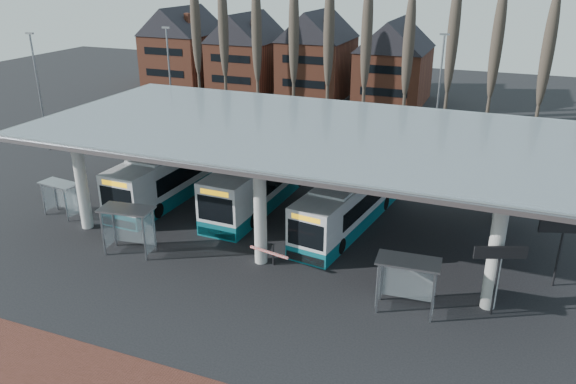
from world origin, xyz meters
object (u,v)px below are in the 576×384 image
at_px(shelter_1, 129,220).
at_px(shelter_2, 408,273).
at_px(bus_1, 263,179).
at_px(shelter_0, 61,191).
at_px(bus_2, 350,202).
at_px(bus_0, 176,171).

height_order(shelter_1, shelter_2, shelter_1).
xyz_separation_m(bus_1, shelter_0, (-11.30, -6.98, 0.01)).
bearing_deg(shelter_2, bus_2, 118.27).
bearing_deg(shelter_2, shelter_0, 169.68).
bearing_deg(shelter_1, shelter_0, 152.74).
height_order(bus_2, shelter_1, bus_2).
bearing_deg(shelter_1, bus_2, 30.01).
relative_size(bus_0, shelter_1, 4.03).
bearing_deg(bus_2, shelter_1, -134.58).
xyz_separation_m(bus_1, shelter_1, (-3.97, -9.61, 0.36)).
height_order(bus_0, shelter_2, bus_0).
height_order(bus_1, shelter_0, bus_1).
bearing_deg(shelter_2, bus_1, 136.97).
distance_m(bus_0, shelter_0, 7.78).
relative_size(shelter_0, shelter_2, 0.86).
bearing_deg(shelter_0, bus_0, 57.58).
bearing_deg(bus_2, shelter_2, -50.03).
xyz_separation_m(bus_2, shelter_1, (-10.62, -8.16, 0.48)).
height_order(bus_1, shelter_2, bus_1).
xyz_separation_m(bus_0, bus_1, (6.36, 0.96, -0.00)).
xyz_separation_m(bus_2, shelter_2, (5.12, -8.16, 0.45)).
relative_size(bus_1, shelter_1, 4.03).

